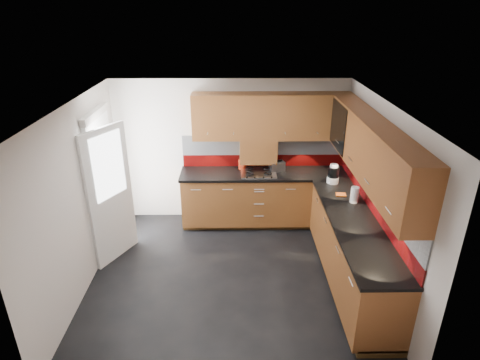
{
  "coord_description": "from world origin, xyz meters",
  "views": [
    {
      "loc": [
        0.07,
        -4.51,
        3.49
      ],
      "look_at": [
        0.14,
        0.65,
        1.19
      ],
      "focal_mm": 30.0,
      "sensor_mm": 36.0,
      "label": 1
    }
  ],
  "objects_px": {
    "gas_hob": "(258,172)",
    "toaster": "(277,166)",
    "food_processor": "(333,174)",
    "utensil_pot": "(242,163)"
  },
  "relations": [
    {
      "from": "gas_hob",
      "to": "utensil_pot",
      "type": "bearing_deg",
      "value": 142.72
    },
    {
      "from": "gas_hob",
      "to": "food_processor",
      "type": "height_order",
      "value": "food_processor"
    },
    {
      "from": "food_processor",
      "to": "gas_hob",
      "type": "bearing_deg",
      "value": 160.85
    },
    {
      "from": "utensil_pot",
      "to": "food_processor",
      "type": "relative_size",
      "value": 1.52
    },
    {
      "from": "gas_hob",
      "to": "toaster",
      "type": "bearing_deg",
      "value": 15.94
    },
    {
      "from": "toaster",
      "to": "food_processor",
      "type": "xyz_separation_m",
      "value": [
        0.81,
        -0.48,
        0.06
      ]
    },
    {
      "from": "toaster",
      "to": "gas_hob",
      "type": "bearing_deg",
      "value": -164.06
    },
    {
      "from": "gas_hob",
      "to": "food_processor",
      "type": "bearing_deg",
      "value": -19.15
    },
    {
      "from": "food_processor",
      "to": "toaster",
      "type": "bearing_deg",
      "value": 149.52
    },
    {
      "from": "utensil_pot",
      "to": "toaster",
      "type": "xyz_separation_m",
      "value": [
        0.57,
        -0.11,
        -0.02
      ]
    }
  ]
}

